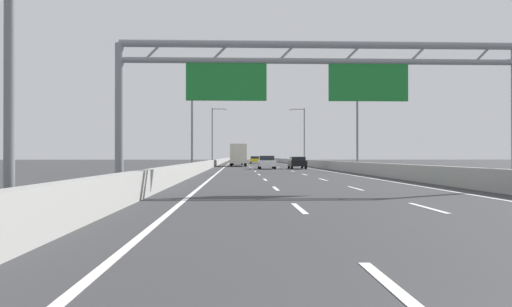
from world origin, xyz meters
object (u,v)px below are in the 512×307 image
streetlamp_right_far (303,133)px  blue_car (267,159)px  black_car (297,163)px  silver_car (237,160)px  streetlamp_left_far (214,133)px  sign_gantry (315,76)px  orange_car (238,159)px  yellow_car (255,160)px  streetlamp_left_mid (195,114)px  box_truck (238,154)px  white_car (267,162)px  streetlamp_right_mid (355,114)px

streetlamp_right_far → blue_car: streetlamp_right_far is taller
black_car → blue_car: bearing=89.9°
blue_car → silver_car: 37.90m
streetlamp_left_far → black_car: size_ratio=2.13×
sign_gantry → silver_car: size_ratio=4.08×
streetlamp_left_far → blue_car: bearing=74.0°
silver_car → orange_car: bearing=90.0°
yellow_car → streetlamp_left_mid: bearing=-97.3°
streetlamp_right_far → black_car: size_ratio=2.13×
streetlamp_left_mid → silver_car: (3.97, 40.27, -4.65)m
black_car → box_truck: box_truck is taller
streetlamp_left_far → streetlamp_left_mid: bearing=-90.0°
silver_car → white_car: bearing=-83.5°
black_car → white_car: 3.55m
blue_car → box_truck: bearing=-98.0°
streetlamp_right_far → streetlamp_left_far: bearing=180.0°
orange_car → box_truck: size_ratio=0.52×
silver_car → box_truck: bearing=-89.4°
streetlamp_right_mid → streetlamp_right_far: same height
blue_car → orange_car: blue_car is taller
streetlamp_left_far → streetlamp_right_far: same height
blue_car → white_car: (-3.68, -66.27, -0.02)m
blue_car → white_car: blue_car is taller
silver_car → box_truck: 11.91m
silver_car → black_car: bearing=-76.6°
black_car → white_car: size_ratio=1.05×
streetlamp_left_mid → silver_car: bearing=84.4°
sign_gantry → yellow_car: sign_gantry is taller
streetlamp_right_far → orange_car: streetlamp_right_far is taller
black_car → box_truck: size_ratio=0.51×
sign_gantry → orange_car: bearing=91.6°
blue_car → white_car: 66.37m
streetlamp_right_mid → streetlamp_left_mid: bearing=180.0°
streetlamp_left_mid → sign_gantry: bearing=-74.8°
streetlamp_right_far → yellow_car: 20.86m
streetlamp_right_far → box_truck: streetlamp_right_far is taller
blue_car → sign_gantry: bearing=-92.1°
sign_gantry → black_car: bearing=84.6°
streetlamp_left_mid → streetlamp_left_far: size_ratio=1.00×
box_truck → silver_car: bearing=90.6°
streetlamp_right_far → black_car: bearing=-98.4°
streetlamp_left_far → streetlamp_right_mid: bearing=-69.1°
streetlamp_left_far → white_car: bearing=-75.3°
silver_car → orange_car: (0.04, 49.53, 0.02)m
blue_car → box_truck: size_ratio=0.52×
blue_car → black_car: bearing=-90.1°
streetlamp_left_mid → box_truck: streetlamp_left_mid is taller
streetlamp_left_far → white_car: size_ratio=2.24×
streetlamp_left_far → white_car: (7.30, -27.89, -4.63)m
sign_gantry → streetlamp_left_far: bearing=96.3°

